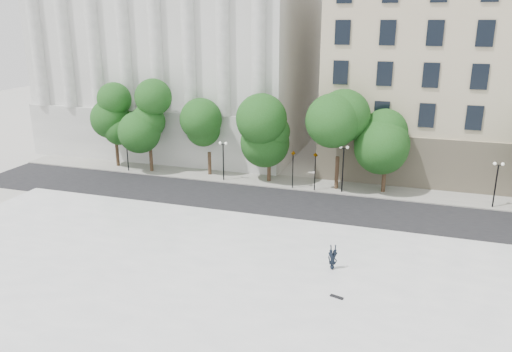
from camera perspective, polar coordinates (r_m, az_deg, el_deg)
The scene contains 12 objects.
ground at distance 28.62m, azimuth -7.98°, elevation -15.25°, with size 160.00×160.00×0.00m, color #B4B0AA.
plaza at distance 30.83m, azimuth -5.55°, elevation -12.10°, with size 44.00×22.00×0.45m, color white.
street at distance 43.80m, azimuth 2.20°, elevation -3.15°, with size 60.00×8.00×0.02m, color black.
far_sidewalk at distance 49.27m, azimuth 4.09°, elevation -0.76°, with size 60.00×4.00×0.12m, color #A8A59B.
building_west at distance 66.34m, azimuth -7.36°, elevation 15.09°, with size 31.50×27.65×25.60m.
building_east at distance 61.27m, azimuth 26.86°, elevation 11.61°, with size 36.00×26.15×23.00m.
traffic_light_west at distance 46.54m, azimuth 4.27°, elevation 2.84°, with size 0.54×1.81×4.22m.
traffic_light_east at distance 46.11m, azimuth 6.84°, elevation 2.64°, with size 0.83×1.85×4.23m.
person_lying at distance 32.06m, azimuth 8.72°, elevation -10.09°, with size 0.59×0.39×1.62m, color black.
skateboard at distance 29.19m, azimuth 9.20°, elevation -13.48°, with size 0.77×0.20×0.08m, color black.
street_trees at distance 47.76m, azimuth 2.94°, elevation 5.24°, with size 45.27×4.79×8.06m.
lamp_posts at distance 47.17m, azimuth 3.64°, elevation 2.01°, with size 36.35×0.28×4.54m.
Camera 1 is at (10.95, -21.54, 15.34)m, focal length 35.00 mm.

